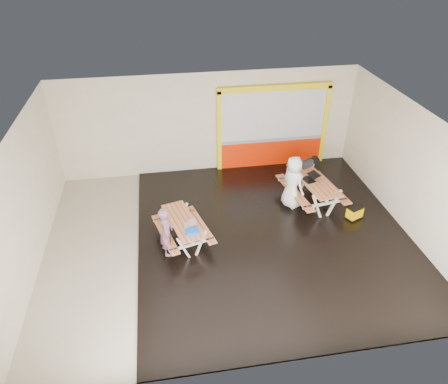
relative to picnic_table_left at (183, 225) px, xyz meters
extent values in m
cube|color=#BAB09D|center=(1.26, -0.10, -0.57)|extent=(10.00, 8.00, 0.01)
cube|color=white|center=(1.26, -0.10, 2.94)|extent=(10.00, 8.00, 0.01)
cube|color=beige|center=(1.26, 3.90, 1.18)|extent=(10.00, 0.01, 3.50)
cube|color=beige|center=(1.26, -4.11, 1.18)|extent=(10.00, 0.01, 3.50)
cube|color=beige|center=(-3.75, -0.10, 1.18)|extent=(0.01, 8.00, 3.50)
cube|color=beige|center=(6.26, -0.10, 1.18)|extent=(0.01, 8.00, 3.50)
cube|color=black|center=(2.51, -0.10, -0.54)|extent=(7.50, 7.98, 0.05)
cube|color=#F52602|center=(3.46, 3.83, -0.07)|extent=(3.60, 0.12, 1.00)
cube|color=gray|center=(3.46, 3.83, 0.46)|extent=(3.60, 0.14, 0.10)
cube|color=silver|center=(3.46, 3.84, 1.37)|extent=(3.60, 0.08, 1.72)
cube|color=yellow|center=(1.59, 3.82, 0.88)|extent=(0.14, 0.16, 2.90)
cube|color=yellow|center=(5.33, 3.82, 0.88)|extent=(0.14, 0.16, 2.90)
cube|color=yellow|center=(3.46, 3.82, 2.33)|extent=(3.88, 0.16, 0.20)
cube|color=#CB7B50|center=(-0.25, -0.07, 0.15)|extent=(0.58, 1.80, 0.04)
cube|color=#CB7B50|center=(-0.13, -0.03, 0.15)|extent=(0.58, 1.80, 0.04)
cube|color=#CB7B50|center=(0.00, 0.00, 0.15)|extent=(0.58, 1.80, 0.04)
cube|color=#CB7B50|center=(0.13, 0.03, 0.15)|extent=(0.58, 1.80, 0.04)
cube|color=#CB7B50|center=(0.25, 0.07, 0.15)|extent=(0.58, 1.80, 0.04)
cube|color=white|center=(-0.05, -0.73, -0.17)|extent=(0.34, 0.14, 0.73)
cube|color=white|center=(0.41, -0.61, -0.17)|extent=(0.34, 0.14, 0.73)
cube|color=white|center=(0.18, -0.67, -0.13)|extent=(1.23, 0.38, 0.05)
cube|color=white|center=(0.18, -0.67, 0.11)|extent=(0.61, 0.21, 0.05)
cube|color=white|center=(-0.41, 0.61, -0.17)|extent=(0.34, 0.14, 0.73)
cube|color=white|center=(0.05, 0.73, -0.17)|extent=(0.34, 0.14, 0.73)
cube|color=white|center=(-0.18, 0.67, -0.13)|extent=(1.23, 0.38, 0.05)
cube|color=white|center=(-0.18, 0.67, 0.11)|extent=(0.61, 0.21, 0.05)
cube|color=white|center=(0.00, 0.00, -0.03)|extent=(0.44, 1.47, 0.05)
cube|color=#CB7B50|center=(-0.55, -0.15, -0.12)|extent=(0.58, 1.80, 0.04)
cube|color=#CB7B50|center=(-0.43, -0.11, -0.12)|extent=(0.58, 1.80, 0.04)
cube|color=#CB7B50|center=(0.43, 0.11, -0.12)|extent=(0.58, 1.80, 0.04)
cube|color=#CB7B50|center=(0.55, 0.15, -0.12)|extent=(0.58, 1.80, 0.04)
cube|color=#CB7B50|center=(3.79, 1.22, 0.28)|extent=(0.48, 2.18, 0.04)
cube|color=#CB7B50|center=(3.94, 1.24, 0.28)|extent=(0.48, 2.18, 0.04)
cube|color=#CB7B50|center=(4.09, 1.27, 0.28)|extent=(0.48, 2.18, 0.04)
cube|color=#CB7B50|center=(4.25, 1.29, 0.28)|extent=(0.48, 2.18, 0.04)
cube|color=#CB7B50|center=(4.40, 1.31, 0.28)|extent=(0.48, 2.18, 0.04)
cube|color=white|center=(3.94, 0.40, -0.11)|extent=(0.41, 0.13, 0.87)
cube|color=white|center=(4.50, 0.49, -0.11)|extent=(0.41, 0.13, 0.87)
cube|color=white|center=(4.22, 0.45, -0.06)|extent=(1.49, 0.30, 0.07)
cube|color=white|center=(4.22, 0.45, 0.23)|extent=(0.74, 0.18, 0.07)
cube|color=white|center=(3.68, 2.04, -0.11)|extent=(0.41, 0.13, 0.87)
cube|color=white|center=(4.24, 2.13, -0.11)|extent=(0.41, 0.13, 0.87)
cube|color=white|center=(3.96, 2.08, -0.06)|extent=(1.49, 0.30, 0.07)
cube|color=white|center=(3.96, 2.08, 0.23)|extent=(0.74, 0.18, 0.07)
cube|color=white|center=(4.09, 1.27, 0.06)|extent=(0.35, 1.78, 0.07)
cube|color=#CB7B50|center=(3.43, 1.16, -0.05)|extent=(0.47, 2.18, 0.04)
cube|color=#CB7B50|center=(3.57, 1.18, -0.05)|extent=(0.47, 2.18, 0.04)
cube|color=#CB7B50|center=(4.61, 1.35, -0.05)|extent=(0.47, 2.18, 0.04)
cube|color=#CB7B50|center=(4.76, 1.37, -0.05)|extent=(0.47, 2.18, 0.04)
imported|color=#754D66|center=(-0.45, -0.47, 0.20)|extent=(0.36, 0.53, 1.39)
imported|color=white|center=(3.40, 1.14, 0.34)|extent=(0.81, 0.95, 1.66)
cube|color=silver|center=(0.12, -0.27, 0.18)|extent=(0.22, 0.30, 0.02)
cube|color=silver|center=(0.25, -0.27, 0.28)|extent=(0.20, 0.30, 0.06)
cube|color=silver|center=(0.24, -0.27, 0.28)|extent=(0.17, 0.27, 0.05)
cube|color=black|center=(3.93, 1.24, 0.31)|extent=(0.38, 0.46, 0.02)
cube|color=black|center=(4.10, 1.28, 0.45)|extent=(0.36, 0.45, 0.08)
cube|color=silver|center=(4.10, 1.28, 0.45)|extent=(0.30, 0.40, 0.06)
cube|color=blue|center=(0.22, -0.58, 0.22)|extent=(0.35, 0.25, 0.10)
cube|color=black|center=(4.14, 2.05, 0.40)|extent=(0.49, 0.41, 0.20)
cylinder|color=black|center=(4.14, 2.05, 0.55)|extent=(0.30, 0.18, 0.03)
cube|color=black|center=(4.50, 2.31, 0.20)|extent=(0.30, 0.21, 0.42)
cylinder|color=black|center=(4.50, 2.31, 0.43)|extent=(0.20, 0.20, 0.10)
cube|color=black|center=(3.57, 1.19, -0.44)|extent=(0.49, 0.45, 0.15)
cube|color=black|center=(5.07, 0.22, -0.49)|extent=(0.55, 0.46, 0.05)
cube|color=#E4AD00|center=(5.07, 0.22, -0.32)|extent=(0.52, 0.43, 0.35)
cube|color=black|center=(5.07, 0.22, -0.13)|extent=(0.55, 0.46, 0.04)
camera|label=1|loc=(-0.35, -8.96, 6.85)|focal=33.30mm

